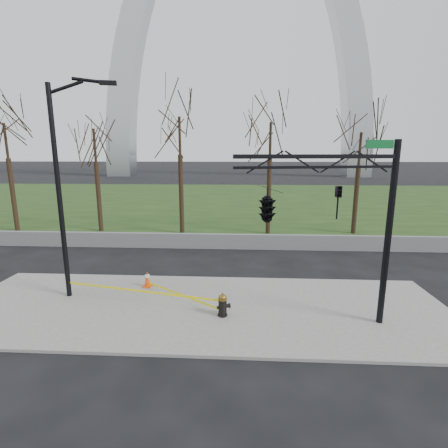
# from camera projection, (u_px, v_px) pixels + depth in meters

# --- Properties ---
(ground) EXTENTS (500.00, 500.00, 0.00)m
(ground) POSITION_uv_depth(u_px,v_px,m) (201.00, 309.00, 12.13)
(ground) COLOR black
(ground) RESTS_ON ground
(sidewalk) EXTENTS (18.00, 6.00, 0.10)m
(sidewalk) POSITION_uv_depth(u_px,v_px,m) (201.00, 308.00, 12.12)
(sidewalk) COLOR slate
(sidewalk) RESTS_ON ground
(grass_strip) EXTENTS (120.00, 40.00, 0.06)m
(grass_strip) POSITION_uv_depth(u_px,v_px,m) (230.00, 199.00, 41.44)
(grass_strip) COLOR #1D3212
(grass_strip) RESTS_ON ground
(guardrail) EXTENTS (60.00, 0.30, 0.90)m
(guardrail) POSITION_uv_depth(u_px,v_px,m) (217.00, 241.00, 19.86)
(guardrail) COLOR #59595B
(guardrail) RESTS_ON ground
(gateway_arch) EXTENTS (66.00, 6.00, 65.00)m
(gateway_arch) POSITION_uv_depth(u_px,v_px,m) (238.00, 39.00, 78.70)
(gateway_arch) COLOR #B1B3B8
(gateway_arch) RESTS_ON ground
(tree_row) EXTENTS (34.41, 4.00, 8.74)m
(tree_row) POSITION_uv_depth(u_px,v_px,m) (139.00, 172.00, 23.27)
(tree_row) COLOR black
(tree_row) RESTS_ON ground
(fire_hydrant) EXTENTS (0.52, 0.34, 0.84)m
(fire_hydrant) POSITION_uv_depth(u_px,v_px,m) (223.00, 305.00, 11.35)
(fire_hydrant) COLOR black
(fire_hydrant) RESTS_ON sidewalk
(traffic_cone) EXTENTS (0.41, 0.41, 0.68)m
(traffic_cone) POSITION_uv_depth(u_px,v_px,m) (147.00, 279.00, 13.86)
(traffic_cone) COLOR #E1490B
(traffic_cone) RESTS_ON sidewalk
(street_light) EXTENTS (2.36, 0.73, 8.21)m
(street_light) POSITION_uv_depth(u_px,v_px,m) (64.00, 178.00, 12.15)
(street_light) COLOR black
(street_light) RESTS_ON ground
(traffic_signal_mast) EXTENTS (4.97, 2.54, 6.00)m
(traffic_signal_mast) POSITION_uv_depth(u_px,v_px,m) (292.00, 204.00, 9.57)
(traffic_signal_mast) COLOR black
(traffic_signal_mast) RESTS_ON ground
(caution_tape) EXTENTS (6.14, 2.38, 0.43)m
(caution_tape) POSITION_uv_depth(u_px,v_px,m) (157.00, 293.00, 12.33)
(caution_tape) COLOR #FFF10D
(caution_tape) RESTS_ON ground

